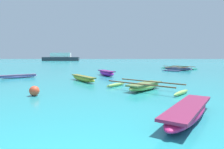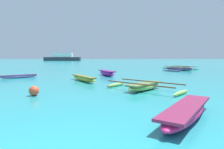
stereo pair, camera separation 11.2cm
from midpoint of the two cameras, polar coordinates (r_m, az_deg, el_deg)
The scene contains 9 objects.
moored_boat_0 at distance 18.64m, azimuth -24.93°, elevation -0.40°, with size 2.85×2.16×0.29m.
moored_boat_1 at distance 26.94m, azimuth 18.70°, elevation 1.54°, with size 4.75×4.96×0.45m.
moored_boat_2 at distance 11.08m, azimuth 9.52°, elevation -3.34°, with size 4.37×4.07×0.45m.
moored_boat_3 at distance 14.87m, azimuth -7.96°, elevation -1.06°, with size 2.35×3.24×0.40m.
moored_boat_4 at distance 6.44m, azimuth 20.95°, elevation -9.82°, with size 2.74×3.60×0.41m.
moored_boat_5 at distance 18.83m, azimuth -1.29°, elevation 0.47°, with size 1.89×3.02×0.49m.
moored_boat_6 at distance 29.93m, azimuth 18.88°, elevation 1.84°, with size 4.79×5.28×0.41m.
mooring_buoy_1 at distance 10.08m, azimuth -21.11°, elevation -4.35°, with size 0.47×0.47×0.47m.
distant_ferry at distance 80.08m, azimuth -13.93°, elevation 4.75°, with size 13.87×3.05×3.05m.
Camera 2 is at (0.93, -1.68, 1.87)m, focal length 32.00 mm.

